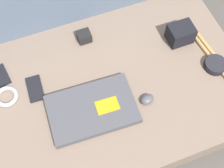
{
  "coord_description": "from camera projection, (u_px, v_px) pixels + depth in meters",
  "views": [
    {
      "loc": [
        -0.21,
        -0.56,
        1.3
      ],
      "look_at": [
        0.0,
        0.0,
        0.16
      ],
      "focal_mm": 50.0,
      "sensor_mm": 36.0,
      "label": 1
    }
  ],
  "objects": [
    {
      "name": "charger_brick",
      "position": [
        84.0,
        36.0,
        1.4
      ],
      "size": [
        0.06,
        0.06,
        0.05
      ],
      "color": "black",
      "rests_on": "couch_seat"
    },
    {
      "name": "ground_plane",
      "position": [
        112.0,
        100.0,
        1.43
      ],
      "size": [
        8.0,
        8.0,
        0.0
      ],
      "primitive_type": "plane",
      "color": "#4C4742"
    },
    {
      "name": "speaker_puck",
      "position": [
        215.0,
        65.0,
        1.34
      ],
      "size": [
        0.1,
        0.1,
        0.03
      ],
      "color": "black",
      "rests_on": "couch_seat"
    },
    {
      "name": "laptop",
      "position": [
        92.0,
        109.0,
        1.24
      ],
      "size": [
        0.36,
        0.24,
        0.03
      ],
      "rotation": [
        0.0,
        0.0,
        -0.05
      ],
      "color": "#47474C",
      "rests_on": "couch_seat"
    },
    {
      "name": "computer_mouse",
      "position": [
        147.0,
        99.0,
        1.27
      ],
      "size": [
        0.06,
        0.05,
        0.03
      ],
      "rotation": [
        0.0,
        0.0,
        0.19
      ],
      "color": "#4C4C51",
      "rests_on": "couch_seat"
    },
    {
      "name": "phone_silver",
      "position": [
        35.0,
        89.0,
        1.3
      ],
      "size": [
        0.07,
        0.12,
        0.01
      ],
      "rotation": [
        0.0,
        0.0,
        -0.05
      ],
      "color": "black",
      "rests_on": "couch_seat"
    },
    {
      "name": "cable_coil",
      "position": [
        7.0,
        96.0,
        1.28
      ],
      "size": [
        0.09,
        0.09,
        0.02
      ],
      "color": "#B2B2B7",
      "rests_on": "couch_seat"
    },
    {
      "name": "phone_black",
      "position": [
        1.0,
        76.0,
        1.33
      ],
      "size": [
        0.08,
        0.11,
        0.01
      ],
      "rotation": [
        0.0,
        0.0,
        0.15
      ],
      "color": "black",
      "rests_on": "couch_seat"
    },
    {
      "name": "couch_seat",
      "position": [
        112.0,
        93.0,
        1.37
      ],
      "size": [
        1.17,
        0.76,
        0.14
      ],
      "color": "#7A6656",
      "rests_on": "ground_plane"
    },
    {
      "name": "drumstick_pair",
      "position": [
        208.0,
        50.0,
        1.38
      ],
      "size": [
        0.08,
        0.38,
        0.02
      ],
      "rotation": [
        0.0,
        0.0,
        0.11
      ],
      "color": "tan",
      "rests_on": "couch_seat"
    },
    {
      "name": "camera_pouch",
      "position": [
        180.0,
        34.0,
        1.38
      ],
      "size": [
        0.11,
        0.09,
        0.08
      ],
      "color": "black",
      "rests_on": "couch_seat"
    }
  ]
}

